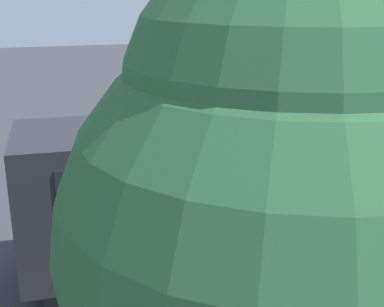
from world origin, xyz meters
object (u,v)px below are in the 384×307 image
object	(u,v)px
tour_bus	(251,191)
tree_centre	(286,207)
stunt_motorcycle	(163,136)
traffic_cone	(229,162)
spectator_left	(228,172)
parked_motorcycle_silver	(188,206)
spectator_far_left	(268,171)
spectator_centre	(194,177)
spectator_right	(149,182)

from	to	relation	value
tour_bus	tree_centre	world-z (taller)	tree_centre
stunt_motorcycle	traffic_cone	bearing A→B (deg)	147.96
spectator_left	parked_motorcycle_silver	world-z (taller)	spectator_left
tour_bus	parked_motorcycle_silver	size ratio (longest dim) A/B	4.78
tree_centre	spectator_far_left	bearing A→B (deg)	-113.59
spectator_left	spectator_centre	size ratio (longest dim) A/B	1.04
traffic_cone	tree_centre	world-z (taller)	tree_centre
parked_motorcycle_silver	spectator_centre	bearing A→B (deg)	-117.55
spectator_far_left	parked_motorcycle_silver	world-z (taller)	spectator_far_left
parked_motorcycle_silver	tree_centre	world-z (taller)	tree_centre
spectator_far_left	tree_centre	distance (m)	10.59
spectator_right	spectator_left	bearing A→B (deg)	-176.04
spectator_right	parked_motorcycle_silver	bearing A→B (deg)	150.18
spectator_far_left	tree_centre	bearing A→B (deg)	66.41
spectator_far_left	spectator_centre	size ratio (longest dim) A/B	1.02
spectator_right	stunt_motorcycle	distance (m)	4.42
spectator_far_left	spectator_centre	world-z (taller)	spectator_far_left
spectator_right	tree_centre	bearing A→B (deg)	85.81
tour_bus	spectator_right	distance (m)	3.27
parked_motorcycle_silver	spectator_left	bearing A→B (deg)	-152.52
spectator_far_left	parked_motorcycle_silver	size ratio (longest dim) A/B	0.84
spectator_right	tree_centre	size ratio (longest dim) A/B	0.27
spectator_centre	tree_centre	world-z (taller)	tree_centre
spectator_far_left	stunt_motorcycle	bearing A→B (deg)	-64.64
tour_bus	spectator_centre	distance (m)	2.94
spectator_centre	stunt_motorcycle	bearing A→B (deg)	-90.97
spectator_far_left	stunt_motorcycle	xyz separation A→B (m)	(2.01, -4.25, -0.03)
traffic_cone	tree_centre	xyz separation A→B (m)	(3.97, 12.24, 4.04)
tour_bus	stunt_motorcycle	xyz separation A→B (m)	(0.42, -6.90, -0.65)
spectator_centre	spectator_right	bearing A→B (deg)	5.99
tour_bus	spectator_centre	size ratio (longest dim) A/B	5.81
spectator_far_left	spectator_centre	distance (m)	2.09
spectator_right	traffic_cone	xyz separation A→B (m)	(-3.29, -2.99, -0.74)
stunt_motorcycle	tree_centre	size ratio (longest dim) A/B	0.30
spectator_left	spectator_centre	distance (m)	0.97
parked_motorcycle_silver	stunt_motorcycle	bearing A→B (deg)	-94.98
spectator_right	spectator_centre	bearing A→B (deg)	-174.01
tour_bus	spectator_left	size ratio (longest dim) A/B	5.58
spectator_far_left	parked_motorcycle_silver	xyz separation A→B (m)	(2.43, 0.49, -0.55)
spectator_centre	tree_centre	bearing A→B (deg)	78.31
spectator_far_left	tree_centre	world-z (taller)	tree_centre
spectator_right	parked_motorcycle_silver	xyz separation A→B (m)	(-0.92, 0.53, -0.56)
spectator_centre	traffic_cone	xyz separation A→B (m)	(-2.03, -2.85, -0.69)
tour_bus	stunt_motorcycle	world-z (taller)	tour_bus
spectator_far_left	parked_motorcycle_silver	bearing A→B (deg)	11.46
spectator_far_left	traffic_cone	distance (m)	3.11
traffic_cone	tree_centre	bearing A→B (deg)	72.02
tree_centre	tour_bus	bearing A→B (deg)	-110.35
traffic_cone	tour_bus	bearing A→B (deg)	74.84
spectator_far_left	spectator_left	size ratio (longest dim) A/B	0.98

